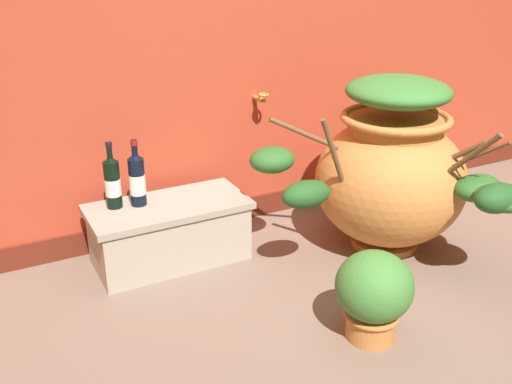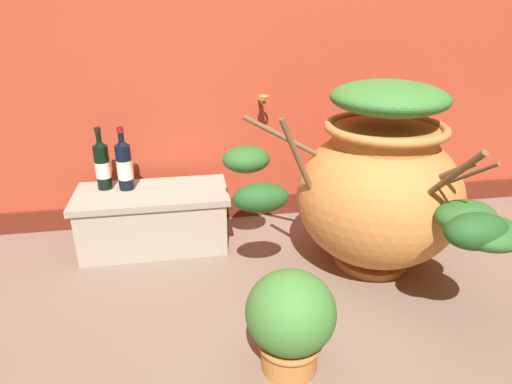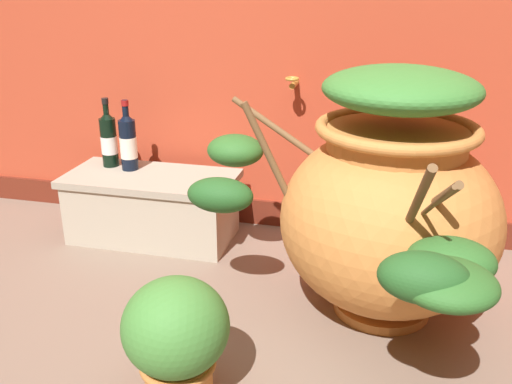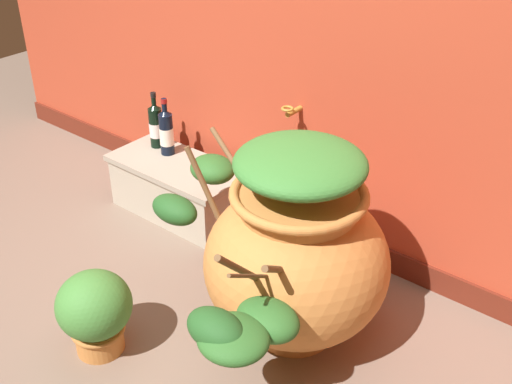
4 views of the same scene
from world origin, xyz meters
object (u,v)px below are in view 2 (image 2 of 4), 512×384
terracotta_urn (379,186)px  wine_bottle_middle (102,164)px  wine_bottle_left (124,164)px  potted_shrub (290,319)px

terracotta_urn → wine_bottle_middle: (-1.19, 0.43, 0.02)m
wine_bottle_left → wine_bottle_middle: (-0.10, 0.02, -0.00)m
terracotta_urn → potted_shrub: 0.77m
terracotta_urn → wine_bottle_left: (-1.09, 0.41, 0.02)m
wine_bottle_middle → terracotta_urn: bearing=-19.9°
terracotta_urn → wine_bottle_middle: terracotta_urn is taller
wine_bottle_left → potted_shrub: size_ratio=0.87×
potted_shrub → wine_bottle_left: bearing=121.2°
wine_bottle_left → potted_shrub: 1.13m
wine_bottle_left → wine_bottle_middle: size_ratio=1.01×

